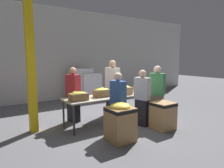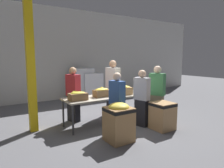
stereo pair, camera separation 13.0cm
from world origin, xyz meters
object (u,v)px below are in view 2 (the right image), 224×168
pallet_stack_1 (82,85)px  sorting_table (113,97)px  support_pillar (30,52)px  donation_bin_0 (119,121)px  volunteer_2 (73,95)px  volunteer_0 (142,98)px  donation_bin_1 (163,115)px  banana_box_3 (142,87)px  volunteer_1 (157,94)px  volunteer_3 (117,103)px  banana_box_0 (78,96)px  volunteer_4 (113,88)px  pallet_stack_0 (90,87)px  banana_box_2 (124,90)px  banana_box_1 (102,92)px

pallet_stack_1 → sorting_table: bearing=-98.4°
support_pillar → donation_bin_0: bearing=-48.9°
volunteer_2 → donation_bin_0: volunteer_2 is taller
volunteer_0 → donation_bin_1: (0.29, -0.49, -0.38)m
banana_box_3 → volunteer_1: bearing=-88.2°
volunteer_3 → donation_bin_0: 0.56m
banana_box_0 → support_pillar: support_pillar is taller
volunteer_1 → banana_box_0: bearing=55.4°
volunteer_3 → volunteer_4: volunteer_4 is taller
banana_box_3 → pallet_stack_0: 3.18m
volunteer_1 → banana_box_2: bearing=35.3°
donation_bin_1 → pallet_stack_1: (-0.28, 4.43, 0.31)m
banana_box_1 → banana_box_3: (1.49, 0.01, 0.02)m
pallet_stack_1 → donation_bin_1: bearing=-86.3°
volunteer_3 → donation_bin_0: volunteer_3 is taller
donation_bin_0 → pallet_stack_1: size_ratio=0.62×
volunteer_0 → volunteer_2: volunteer_2 is taller
volunteer_3 → volunteer_4: 1.62m
pallet_stack_0 → pallet_stack_1: pallet_stack_1 is taller
sorting_table → banana_box_2: banana_box_2 is taller
sorting_table → donation_bin_0: (-0.63, -1.22, -0.27)m
volunteer_4 → volunteer_1: bearing=24.0°
support_pillar → banana_box_2: bearing=-13.0°
banana_box_1 → volunteer_2: bearing=130.2°
volunteer_3 → support_pillar: support_pillar is taller
sorting_table → pallet_stack_1: bearing=81.6°
banana_box_3 → volunteer_4: (-0.72, 0.62, -0.04)m
banana_box_3 → pallet_stack_1: size_ratio=0.33×
volunteer_1 → volunteer_4: volunteer_4 is taller
banana_box_3 → banana_box_0: bearing=-178.1°
banana_box_1 → banana_box_2: size_ratio=1.02×
banana_box_3 → pallet_stack_0: bearing=95.1°
support_pillar → pallet_stack_1: bearing=46.8°
volunteer_1 → donation_bin_0: 1.89m
banana_box_0 → volunteer_3: (0.72, -0.71, -0.15)m
support_pillar → pallet_stack_1: 3.98m
sorting_table → donation_bin_1: sorting_table is taller
volunteer_2 → volunteer_4: (1.34, -0.04, 0.09)m
banana_box_2 → volunteer_1: bearing=-33.6°
banana_box_0 → volunteer_3: volunteer_3 is taller
banana_box_2 → volunteer_3: volunteer_3 is taller
pallet_stack_0 → pallet_stack_1: (-0.36, 0.08, 0.11)m
sorting_table → volunteer_3: 0.89m
banana_box_2 → donation_bin_0: size_ratio=0.50×
donation_bin_0 → banana_box_0: bearing=113.1°
volunteer_0 → pallet_stack_0: 3.89m
donation_bin_0 → volunteer_4: bearing=60.6°
volunteer_1 → volunteer_2: (-2.08, 1.28, -0.02)m
sorting_table → banana_box_3: (1.12, -0.01, 0.19)m
banana_box_2 → pallet_stack_1: 3.32m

